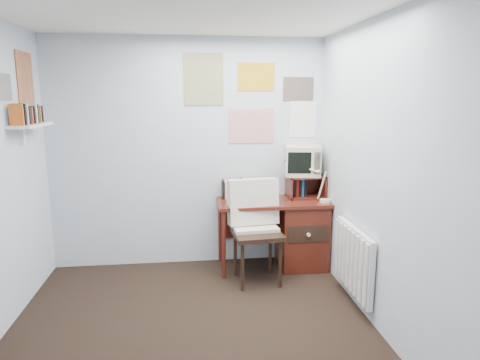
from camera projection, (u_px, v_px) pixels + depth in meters
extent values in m
plane|color=black|center=(193.00, 348.00, 3.24)|extent=(3.50, 3.50, 0.00)
cube|color=silver|center=(188.00, 154.00, 4.70)|extent=(3.00, 0.02, 2.50)
cube|color=silver|center=(392.00, 182.00, 3.17)|extent=(0.02, 3.50, 2.50)
cube|color=#571E13|center=(273.00, 202.00, 4.64)|extent=(1.20, 0.55, 0.03)
cube|color=#571E13|center=(302.00, 234.00, 4.75)|extent=(0.50, 0.50, 0.72)
cylinder|color=#571E13|center=(224.00, 245.00, 4.42)|extent=(0.04, 0.04, 0.72)
cylinder|color=#571E13|center=(220.00, 231.00, 4.87)|extent=(0.04, 0.04, 0.72)
cube|color=#571E13|center=(247.00, 225.00, 4.92)|extent=(0.64, 0.02, 0.30)
cube|color=black|center=(257.00, 234.00, 4.31)|extent=(0.56, 0.54, 1.01)
cube|color=red|center=(326.00, 182.00, 4.52)|extent=(0.35, 0.32, 0.44)
cube|color=#571E13|center=(305.00, 186.00, 4.77)|extent=(0.40, 0.30, 0.25)
cube|color=beige|center=(302.00, 159.00, 4.72)|extent=(0.43, 0.41, 0.36)
cube|color=#571E13|center=(249.00, 188.00, 4.76)|extent=(0.60, 0.14, 0.22)
cube|color=white|center=(353.00, 260.00, 3.87)|extent=(0.09, 0.80, 0.60)
cube|color=white|center=(31.00, 125.00, 3.83)|extent=(0.20, 0.62, 0.24)
cube|color=white|center=(252.00, 98.00, 4.66)|extent=(1.20, 0.01, 0.90)
cube|color=white|center=(15.00, 82.00, 3.74)|extent=(0.01, 0.70, 0.60)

